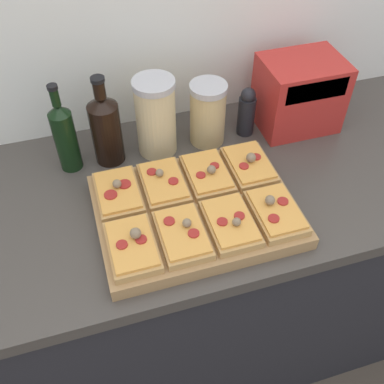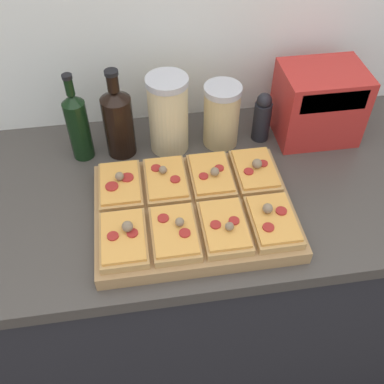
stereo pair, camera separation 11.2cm
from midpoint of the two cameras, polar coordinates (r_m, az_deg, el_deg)
wall_back at (r=1.31m, az=-7.32°, el=22.88°), size 6.00×0.06×2.50m
kitchen_counter at (r=1.57m, az=-1.88°, el=-10.68°), size 2.63×0.67×0.89m
cutting_board at (r=1.13m, az=-2.39°, el=-2.57°), size 0.49×0.37×0.04m
pizza_slice_back_left at (r=1.15m, az=-12.14°, el=-0.21°), size 0.11×0.17×0.05m
pizza_slice_back_midleft at (r=1.16m, az=-6.42°, el=1.02°), size 0.11×0.17×0.05m
pizza_slice_back_midright at (r=1.17m, az=-0.78°, el=2.20°), size 0.11×0.17×0.05m
pizza_slice_back_right at (r=1.20m, az=4.63°, el=3.34°), size 0.11×0.17×0.05m
pizza_slice_front_left at (r=1.03m, az=-10.70°, el=-6.91°), size 0.11×0.17×0.05m
pizza_slice_front_midleft at (r=1.04m, az=-4.31°, el=-5.53°), size 0.11×0.17×0.05m
pizza_slice_front_midright at (r=1.06m, az=1.90°, el=-4.12°), size 0.11×0.17×0.05m
pizza_slice_front_right at (r=1.09m, az=7.76°, el=-2.66°), size 0.11×0.17×0.05m
olive_oil_bottle at (r=1.26m, az=-18.33°, el=6.68°), size 0.06×0.06×0.26m
wine_bottle at (r=1.26m, az=-13.43°, el=7.79°), size 0.08×0.08×0.27m
grain_jar_tall at (r=1.26m, az=-7.20°, el=9.33°), size 0.12×0.12×0.23m
grain_jar_short at (r=1.30m, az=-0.48°, el=9.84°), size 0.11×0.11×0.19m
pepper_mill at (r=1.35m, az=4.56°, el=10.02°), size 0.05×0.05×0.16m
toaster_oven at (r=1.39m, az=11.17°, el=12.07°), size 0.26×0.18×0.21m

